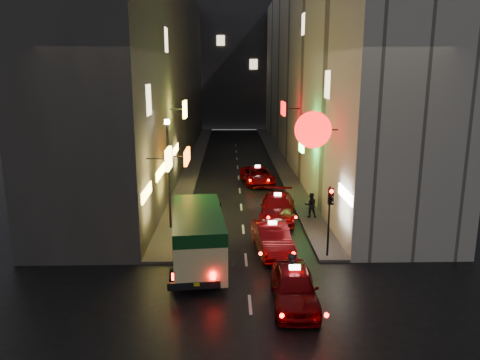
{
  "coord_description": "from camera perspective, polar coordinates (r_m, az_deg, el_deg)",
  "views": [
    {
      "loc": [
        -0.79,
        -12.79,
        8.96
      ],
      "look_at": [
        -0.19,
        13.0,
        2.95
      ],
      "focal_mm": 35.0,
      "sensor_mm": 36.0,
      "label": 1
    }
  ],
  "objects": [
    {
      "name": "building_far",
      "position": [
        78.82,
        -0.78,
        14.61
      ],
      "size": [
        30.0,
        10.0,
        22.0
      ],
      "primitive_type": "cube",
      "color": "#2F3034",
      "rests_on": "ground"
    },
    {
      "name": "sidewalk_right",
      "position": [
        47.89,
        4.73,
        2.39
      ],
      "size": [
        1.5,
        52.0,
        0.15
      ],
      "primitive_type": "cube",
      "color": "#4B4846",
      "rests_on": "ground"
    },
    {
      "name": "sidewalk_left",
      "position": [
        47.75,
        -5.47,
        2.34
      ],
      "size": [
        1.5,
        52.0,
        0.15
      ],
      "primitive_type": "cube",
      "color": "#4B4846",
      "rests_on": "ground"
    },
    {
      "name": "taxi_second",
      "position": [
        23.85,
        3.95,
        -6.79
      ],
      "size": [
        2.73,
        5.54,
        1.87
      ],
      "color": "#6E0307",
      "rests_on": "ground"
    },
    {
      "name": "building_right",
      "position": [
        47.6,
        9.55,
        13.0
      ],
      "size": [
        8.31,
        52.0,
        18.0
      ],
      "color": "#A8A39A",
      "rests_on": "ground"
    },
    {
      "name": "taxi_far",
      "position": [
        38.01,
        2.15,
        0.72
      ],
      "size": [
        2.73,
        5.26,
        1.77
      ],
      "color": "#6E0307",
      "rests_on": "ground"
    },
    {
      "name": "taxi_third",
      "position": [
        28.99,
        4.61,
        -3.1
      ],
      "size": [
        2.93,
        5.77,
        1.93
      ],
      "color": "#6E0307",
      "rests_on": "ground"
    },
    {
      "name": "pedestrian_sidewalk",
      "position": [
        29.15,
        8.63,
        -2.84
      ],
      "size": [
        0.67,
        0.44,
        1.74
      ],
      "primitive_type": "imported",
      "rotation": [
        0.0,
        0.0,
        3.1
      ],
      "color": "black",
      "rests_on": "sidewalk_right"
    },
    {
      "name": "minibus",
      "position": [
        21.78,
        -5.12,
        -6.38
      ],
      "size": [
        2.8,
        6.47,
        2.7
      ],
      "color": "#F5ED99",
      "rests_on": "ground"
    },
    {
      "name": "traffic_light",
      "position": [
        22.68,
        10.92,
        -3.18
      ],
      "size": [
        0.26,
        0.43,
        3.5
      ],
      "color": "black",
      "rests_on": "sidewalk_right"
    },
    {
      "name": "lamp_post",
      "position": [
        26.54,
        -8.7,
        1.59
      ],
      "size": [
        0.28,
        0.28,
        6.22
      ],
      "color": "black",
      "rests_on": "sidewalk_left"
    },
    {
      "name": "taxi_near",
      "position": [
        18.81,
        6.64,
        -12.48
      ],
      "size": [
        2.39,
        5.46,
        1.89
      ],
      "color": "#6E0307",
      "rests_on": "ground"
    },
    {
      "name": "pedestrian_crossing",
      "position": [
        19.66,
        6.39,
        -10.91
      ],
      "size": [
        0.51,
        0.7,
        1.96
      ],
      "primitive_type": "imported",
      "rotation": [
        0.0,
        0.0,
        1.42
      ],
      "color": "black",
      "rests_on": "ground"
    },
    {
      "name": "building_left",
      "position": [
        47.34,
        -10.36,
        12.97
      ],
      "size": [
        7.67,
        52.0,
        18.0
      ],
      "color": "#3B3835",
      "rests_on": "ground"
    }
  ]
}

